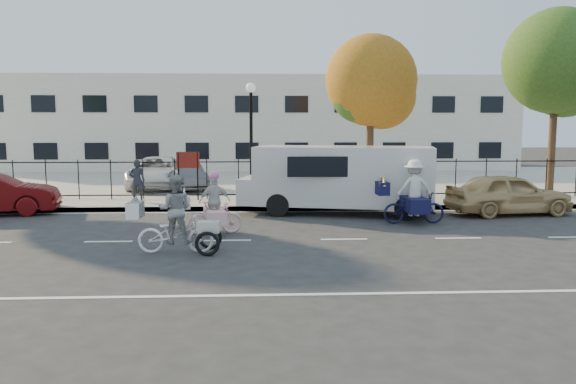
{
  "coord_description": "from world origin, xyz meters",
  "views": [
    {
      "loc": [
        0.89,
        -14.13,
        2.92
      ],
      "look_at": [
        1.61,
        1.2,
        1.1
      ],
      "focal_mm": 35.0,
      "sensor_mm": 36.0,
      "label": 1
    }
  ],
  "objects": [
    {
      "name": "lamppost",
      "position": [
        0.5,
        6.8,
        3.11
      ],
      "size": [
        0.36,
        0.36,
        4.33
      ],
      "color": "black",
      "rests_on": "sidewalk"
    },
    {
      "name": "parking_lot",
      "position": [
        0.0,
        15.0,
        0.07
      ],
      "size": [
        60.0,
        15.6,
        0.15
      ],
      "primitive_type": "cube",
      "color": "#A8A399",
      "rests_on": "ground"
    },
    {
      "name": "sidewalk",
      "position": [
        0.0,
        6.1,
        0.07
      ],
      "size": [
        60.0,
        2.2,
        0.15
      ],
      "primitive_type": "cube",
      "color": "#A8A399",
      "rests_on": "ground"
    },
    {
      "name": "lot_car_d",
      "position": [
        2.53,
        11.45,
        0.82
      ],
      "size": [
        2.81,
        4.21,
        1.33
      ],
      "primitive_type": "imported",
      "rotation": [
        0.0,
        0.0,
        -0.35
      ],
      "color": "#94979B",
      "rests_on": "parking_lot"
    },
    {
      "name": "zebra_trike",
      "position": [
        -1.09,
        -1.34,
        0.7
      ],
      "size": [
        2.11,
        0.8,
        1.81
      ],
      "rotation": [
        0.0,
        0.0,
        1.55
      ],
      "color": "white",
      "rests_on": "ground"
    },
    {
      "name": "lot_car_c",
      "position": [
        -2.39,
        10.31,
        0.73
      ],
      "size": [
        2.38,
        3.73,
        1.16
      ],
      "primitive_type": "imported",
      "rotation": [
        0.0,
        0.0,
        0.36
      ],
      "color": "#4F5157",
      "rests_on": "parking_lot"
    },
    {
      "name": "pedestrian",
      "position": [
        -3.66,
        6.46,
        0.93
      ],
      "size": [
        0.59,
        0.41,
        1.55
      ],
      "primitive_type": "imported",
      "rotation": [
        0.0,
        0.0,
        3.22
      ],
      "color": "black",
      "rests_on": "sidewalk"
    },
    {
      "name": "building",
      "position": [
        0.0,
        25.0,
        3.0
      ],
      "size": [
        34.0,
        10.0,
        6.0
      ],
      "primitive_type": "cube",
      "color": "silver",
      "rests_on": "ground"
    },
    {
      "name": "street_sign",
      "position": [
        -1.85,
        6.8,
        1.42
      ],
      "size": [
        0.85,
        0.06,
        1.8
      ],
      "color": "black",
      "rests_on": "sidewalk"
    },
    {
      "name": "tree_mid",
      "position": [
        5.18,
        7.36,
        4.45
      ],
      "size": [
        3.51,
        3.47,
        6.36
      ],
      "color": "#442D1D",
      "rests_on": "ground"
    },
    {
      "name": "lot_car_b",
      "position": [
        -3.75,
        11.06,
        0.84
      ],
      "size": [
        2.53,
        5.09,
        1.39
      ],
      "primitive_type": "imported",
      "rotation": [
        0.0,
        0.0,
        0.05
      ],
      "color": "silver",
      "rests_on": "parking_lot"
    },
    {
      "name": "ground",
      "position": [
        0.0,
        0.0,
        0.0
      ],
      "size": [
        120.0,
        120.0,
        0.0
      ],
      "primitive_type": "plane",
      "color": "#333334"
    },
    {
      "name": "bull_bike",
      "position": [
        5.39,
        2.27,
        0.77
      ],
      "size": [
        2.06,
        1.41,
        1.92
      ],
      "rotation": [
        0.0,
        0.0,
        1.6
      ],
      "color": "#101035",
      "rests_on": "ground"
    },
    {
      "name": "tree_east",
      "position": [
        12.4,
        7.44,
        5.18
      ],
      "size": [
        4.04,
        4.04,
        7.41
      ],
      "color": "#442D1D",
      "rests_on": "ground"
    },
    {
      "name": "iron_fence",
      "position": [
        0.0,
        7.2,
        0.9
      ],
      "size": [
        58.0,
        0.06,
        1.5
      ],
      "primitive_type": null,
      "color": "black",
      "rests_on": "sidewalk"
    },
    {
      "name": "gold_sedan",
      "position": [
        8.99,
        3.8,
        0.69
      ],
      "size": [
        4.22,
        2.15,
        1.38
      ],
      "primitive_type": "imported",
      "rotation": [
        0.0,
        0.0,
        1.7
      ],
      "color": "tan",
      "rests_on": "ground"
    },
    {
      "name": "unicorn_bike",
      "position": [
        -0.41,
        0.9,
        0.63
      ],
      "size": [
        1.74,
        1.24,
        1.72
      ],
      "rotation": [
        0.0,
        0.0,
        1.79
      ],
      "color": "#FCC0C2",
      "rests_on": "ground"
    },
    {
      "name": "white_van",
      "position": [
        3.47,
        4.24,
        1.24
      ],
      "size": [
        6.67,
        3.35,
        2.24
      ],
      "rotation": [
        0.0,
        0.0,
        -0.22
      ],
      "color": "silver",
      "rests_on": "ground"
    },
    {
      "name": "curb",
      "position": [
        0.0,
        5.05,
        0.07
      ],
      "size": [
        60.0,
        0.1,
        0.15
      ],
      "primitive_type": "cube",
      "color": "#A8A399",
      "rests_on": "ground"
    },
    {
      "name": "road_markings",
      "position": [
        0.0,
        0.0,
        0.01
      ],
      "size": [
        60.0,
        9.52,
        0.01
      ],
      "primitive_type": null,
      "color": "silver",
      "rests_on": "ground"
    }
  ]
}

